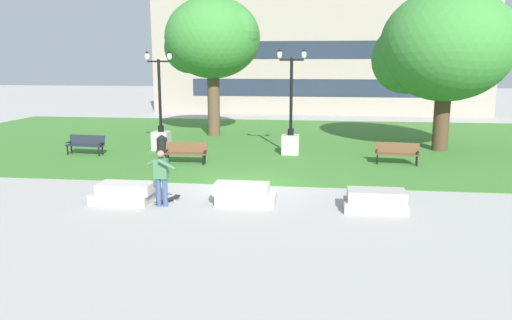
{
  "coord_description": "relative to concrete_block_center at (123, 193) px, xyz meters",
  "views": [
    {
      "loc": [
        2.56,
        -16.84,
        4.27
      ],
      "look_at": [
        0.54,
        -1.4,
        1.2
      ],
      "focal_mm": 35.0,
      "sensor_mm": 36.0,
      "label": 1
    }
  ],
  "objects": [
    {
      "name": "tree_near_left",
      "position": [
        11.66,
        10.88,
        4.65
      ],
      "size": [
        6.51,
        6.2,
        7.65
      ],
      "color": "#4C3823",
      "rests_on": "grass_lawn"
    },
    {
      "name": "park_bench_far_left",
      "position": [
        -4.88,
        7.53,
        0.23
      ],
      "size": [
        1.84,
        0.69,
        0.9
      ],
      "color": "#1E232D",
      "rests_on": "grass_lawn"
    },
    {
      "name": "tree_far_left",
      "position": [
        -0.31,
        14.32,
        5.22
      ],
      "size": [
        5.66,
        5.39,
        7.88
      ],
      "color": "brown",
      "rests_on": "grass_lawn"
    },
    {
      "name": "ground_plane",
      "position": [
        3.4,
        2.7,
        -0.31
      ],
      "size": [
        140.0,
        140.0,
        0.0
      ],
      "primitive_type": "plane",
      "color": "#A3A09B"
    },
    {
      "name": "park_bench_near_right",
      "position": [
        9.18,
        7.14,
        0.23
      ],
      "size": [
        1.85,
        0.74,
        0.9
      ],
      "color": "brown",
      "rests_on": "grass_lawn"
    },
    {
      "name": "trash_bin",
      "position": [
        -1.29,
        7.79,
        0.2
      ],
      "size": [
        0.49,
        0.49,
        0.96
      ],
      "color": "black",
      "rests_on": "grass_lawn"
    },
    {
      "name": "skateboard",
      "position": [
        1.3,
        0.24,
        -0.22
      ],
      "size": [
        0.63,
        1.0,
        0.14
      ],
      "color": "black",
      "rests_on": "ground"
    },
    {
      "name": "concrete_block_right",
      "position": [
        7.59,
        0.14,
        0.0
      ],
      "size": [
        1.8,
        0.9,
        0.64
      ],
      "color": "#9E9991",
      "rests_on": "ground"
    },
    {
      "name": "person_skateboarder",
      "position": [
        1.28,
        -0.17,
        0.67
      ],
      "size": [
        1.06,
        0.63,
        1.71
      ],
      "color": "#384C7A",
      "rests_on": "ground"
    },
    {
      "name": "concrete_block_center",
      "position": [
        0.0,
        0.0,
        0.0
      ],
      "size": [
        1.89,
        0.9,
        0.64
      ],
      "color": "#B2ADA3",
      "rests_on": "ground"
    },
    {
      "name": "building_facade_distant",
      "position": [
        5.63,
        27.19,
        4.3
      ],
      "size": [
        27.47,
        1.03,
        9.22
      ],
      "color": "gray",
      "rests_on": "ground"
    },
    {
      "name": "lamp_post_right",
      "position": [
        -1.78,
        9.21,
        0.69
      ],
      "size": [
        1.32,
        0.8,
        4.77
      ],
      "color": "#ADA89E",
      "rests_on": "grass_lawn"
    },
    {
      "name": "park_bench_near_left",
      "position": [
        0.31,
        6.12,
        0.23
      ],
      "size": [
        1.81,
        0.58,
        0.9
      ],
      "color": "brown",
      "rests_on": "grass_lawn"
    },
    {
      "name": "grass_lawn",
      "position": [
        3.4,
        12.7,
        -0.3
      ],
      "size": [
        40.0,
        20.0,
        0.02
      ],
      "primitive_type": "cube",
      "color": "#3D752D",
      "rests_on": "ground"
    },
    {
      "name": "lamp_post_left",
      "position": [
        4.58,
        8.88,
        0.7
      ],
      "size": [
        1.32,
        0.8,
        4.83
      ],
      "color": "#ADA89E",
      "rests_on": "grass_lawn"
    },
    {
      "name": "concrete_block_left",
      "position": [
        3.69,
        0.4,
        0.0
      ],
      "size": [
        1.87,
        0.9,
        0.64
      ],
      "color": "#BCB7B2",
      "rests_on": "ground"
    }
  ]
}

